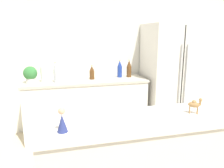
# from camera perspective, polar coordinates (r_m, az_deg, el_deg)

# --- Properties ---
(wall_back) EXTENTS (8.00, 0.06, 2.55)m
(wall_back) POSITION_cam_1_polar(r_m,az_deg,el_deg) (3.83, -3.43, 7.49)
(wall_back) COLOR silver
(wall_back) RESTS_ON ground_plane
(back_counter) EXTENTS (1.94, 0.63, 0.92)m
(back_counter) POSITION_cam_1_polar(r_m,az_deg,el_deg) (3.64, -6.71, -5.97)
(back_counter) COLOR white
(back_counter) RESTS_ON ground_plane
(refrigerator) EXTENTS (0.87, 0.75, 1.80)m
(refrigerator) POSITION_cam_1_polar(r_m,az_deg,el_deg) (3.91, 15.01, 1.65)
(refrigerator) COLOR silver
(refrigerator) RESTS_ON ground_plane
(bar_counter) EXTENTS (2.20, 0.53, 0.97)m
(bar_counter) POSITION_cam_1_polar(r_m,az_deg,el_deg) (2.11, 14.89, -20.28)
(bar_counter) COLOR beige
(bar_counter) RESTS_ON ground_plane
(potted_plant) EXTENTS (0.20, 0.20, 0.25)m
(potted_plant) POSITION_cam_1_polar(r_m,az_deg,el_deg) (3.44, -20.56, 2.41)
(potted_plant) COLOR silver
(potted_plant) RESTS_ON back_counter
(paper_towel_roll) EXTENTS (0.11, 0.11, 0.24)m
(paper_towel_roll) POSITION_cam_1_polar(r_m,az_deg,el_deg) (3.45, -17.28, 2.42)
(paper_towel_roll) COLOR white
(paper_towel_roll) RESTS_ON back_counter
(back_bottle_0) EXTENTS (0.08, 0.08, 0.29)m
(back_bottle_0) POSITION_cam_1_polar(r_m,az_deg,el_deg) (3.68, 2.02, 3.93)
(back_bottle_0) COLOR navy
(back_bottle_0) RESTS_ON back_counter
(back_bottle_1) EXTENTS (0.06, 0.06, 0.30)m
(back_bottle_1) POSITION_cam_1_polar(r_m,az_deg,el_deg) (3.37, -14.53, 2.81)
(back_bottle_1) COLOR #B2B7BC
(back_bottle_1) RESTS_ON back_counter
(back_bottle_2) EXTENTS (0.08, 0.08, 0.29)m
(back_bottle_2) POSITION_cam_1_polar(r_m,az_deg,el_deg) (3.71, 4.46, 3.95)
(back_bottle_2) COLOR brown
(back_bottle_2) RESTS_ON back_counter
(back_bottle_3) EXTENTS (0.08, 0.08, 0.23)m
(back_bottle_3) POSITION_cam_1_polar(r_m,az_deg,el_deg) (3.52, -5.27, 2.99)
(back_bottle_3) COLOR brown
(back_bottle_3) RESTS_ON back_counter
(camel_figurine) EXTENTS (0.11, 0.09, 0.14)m
(camel_figurine) POSITION_cam_1_polar(r_m,az_deg,el_deg) (1.96, 20.77, -4.99)
(camel_figurine) COLOR olive
(camel_figurine) RESTS_ON bar_counter
(wise_man_figurine_blue) EXTENTS (0.07, 0.07, 0.17)m
(wise_man_figurine_blue) POSITION_cam_1_polar(r_m,az_deg,el_deg) (1.54, -12.90, -9.55)
(wise_man_figurine_blue) COLOR navy
(wise_man_figurine_blue) RESTS_ON bar_counter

